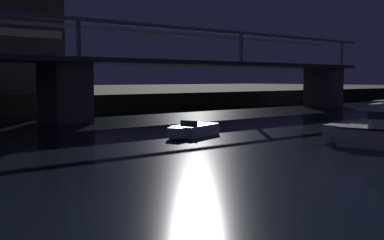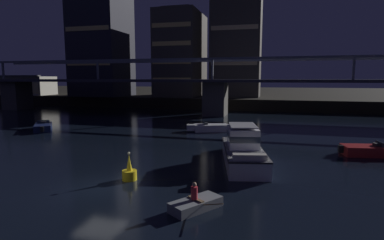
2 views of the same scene
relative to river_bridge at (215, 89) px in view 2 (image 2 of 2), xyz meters
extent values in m
plane|color=black|center=(0.00, -36.08, -4.45)|extent=(400.00, 400.00, 0.00)
cube|color=black|center=(0.00, 48.01, -3.35)|extent=(240.00, 80.00, 2.20)
cube|color=#4C4944|center=(-40.29, 0.01, -1.67)|extent=(3.60, 4.40, 5.55)
cube|color=#4C4944|center=(0.00, 0.01, -1.67)|extent=(3.60, 4.40, 5.55)
cube|color=#33333D|center=(0.00, 0.01, 1.33)|extent=(86.58, 6.40, 0.45)
cube|color=slate|center=(0.00, -2.89, 4.75)|extent=(86.58, 0.36, 0.36)
cube|color=slate|center=(0.00, 2.91, 4.75)|extent=(86.58, 0.36, 0.36)
cube|color=slate|center=(-40.29, -2.89, 3.15)|extent=(0.30, 0.30, 3.20)
cube|color=slate|center=(-20.15, -2.89, 3.15)|extent=(0.30, 0.30, 3.20)
cube|color=slate|center=(0.00, -2.89, 3.15)|extent=(0.30, 0.30, 3.20)
cube|color=slate|center=(20.15, -2.89, 3.15)|extent=(0.30, 0.30, 3.20)
cube|color=#282833|center=(-28.33, 12.55, 15.47)|extent=(10.94, 11.24, 35.44)
cube|color=#F2D172|center=(-28.33, 6.88, 4.84)|extent=(10.07, 0.10, 0.90)
cube|color=#F2D172|center=(-28.33, 6.88, 11.93)|extent=(10.07, 0.10, 0.90)
cube|color=#423D38|center=(-11.05, 16.96, 6.91)|extent=(8.93, 13.97, 18.31)
cube|color=#F2D172|center=(-11.05, 9.92, 1.41)|extent=(8.21, 0.10, 0.90)
cube|color=#F2D172|center=(-11.05, 9.92, 5.08)|extent=(8.21, 0.10, 0.90)
cube|color=#F2D172|center=(-11.05, 9.92, 8.74)|extent=(8.21, 0.10, 0.90)
cube|color=#F2D172|center=(-11.05, 9.92, 12.40)|extent=(8.21, 0.10, 0.90)
cube|color=#423D38|center=(-11.05, 16.96, 16.36)|extent=(6.25, 9.78, 0.60)
cube|color=#423D38|center=(1.25, 17.20, 15.42)|extent=(10.32, 8.02, 35.35)
cube|color=beige|center=(1.25, 13.14, 4.82)|extent=(9.49, 0.10, 0.90)
cube|color=beige|center=(1.25, 13.14, 11.89)|extent=(9.49, 0.10, 0.90)
cube|color=#B2AD9E|center=(-48.49, 12.01, -0.05)|extent=(12.00, 6.00, 4.40)
cube|color=#EAD88C|center=(-48.49, 8.96, -0.49)|extent=(11.20, 0.10, 2.64)
cube|color=#4C4C51|center=(-48.49, 8.41, 2.30)|extent=(12.40, 1.60, 0.30)
cube|color=silver|center=(7.46, -28.90, -3.85)|extent=(4.20, 8.36, 1.20)
cube|color=silver|center=(6.51, -24.45, -3.77)|extent=(1.63, 1.37, 1.04)
cube|color=black|center=(7.46, -28.90, -3.30)|extent=(4.29, 8.46, 0.10)
cube|color=white|center=(7.33, -28.31, -2.55)|extent=(2.72, 3.57, 1.40)
cube|color=#283342|center=(7.33, -28.31, -2.50)|extent=(2.76, 3.61, 0.44)
cube|color=silver|center=(7.33, -28.31, -1.70)|extent=(2.44, 3.21, 0.08)
cube|color=#B7B2A8|center=(8.16, -32.22, -3.07)|extent=(2.16, 1.02, 0.36)
cube|color=#19234C|center=(-17.00, -20.45, -4.05)|extent=(3.79, 4.20, 0.80)
cube|color=#19234C|center=(-18.45, -18.54, -4.00)|extent=(1.33, 1.31, 0.70)
cube|color=#283342|center=(-17.51, -19.78, -3.47)|extent=(1.14, 0.89, 0.36)
cube|color=#262628|center=(-17.36, -19.98, -3.53)|extent=(0.69, 0.66, 0.24)
cube|color=black|center=(-15.70, -22.17, -3.95)|extent=(0.50, 0.50, 0.60)
sphere|color=#33D84C|center=(-18.60, -18.34, -3.57)|extent=(0.12, 0.12, 0.12)
cube|color=silver|center=(2.42, -15.69, -4.05)|extent=(4.28, 2.95, 0.80)
cube|color=silver|center=(0.14, -16.45, -4.00)|extent=(1.17, 1.23, 0.70)
cube|color=#283342|center=(1.61, -15.96, -3.47)|extent=(0.53, 1.31, 0.36)
cube|color=#262628|center=(1.85, -15.88, -3.53)|extent=(0.56, 0.66, 0.24)
cube|color=black|center=(4.46, -15.00, -3.95)|extent=(0.46, 0.46, 0.60)
sphere|color=beige|center=(-0.10, -16.53, -3.57)|extent=(0.12, 0.12, 0.12)
cube|color=maroon|center=(17.01, -23.89, -4.05)|extent=(4.16, 2.43, 0.80)
cube|color=#283342|center=(17.85, -23.75, -3.47)|extent=(0.33, 1.35, 0.36)
cube|color=#262628|center=(17.60, -23.79, -3.53)|extent=(0.49, 0.62, 0.24)
cube|color=black|center=(14.88, -24.26, -3.95)|extent=(0.42, 0.42, 0.60)
cylinder|color=yellow|center=(1.08, -34.40, -4.15)|extent=(0.90, 0.90, 0.60)
cone|color=yellow|center=(1.08, -34.40, -3.35)|extent=(0.36, 0.36, 1.00)
sphere|color=#F2EAB2|center=(1.08, -34.40, -2.77)|extent=(0.16, 0.16, 0.16)
cube|color=gray|center=(6.07, -37.53, -4.21)|extent=(2.41, 2.76, 0.48)
cube|color=#7F6647|center=(6.07, -37.53, -3.94)|extent=(0.92, 0.74, 0.06)
cylinder|color=#B22633|center=(6.02, -37.61, -3.61)|extent=(0.32, 0.32, 0.60)
sphere|color=tan|center=(6.02, -37.61, -3.20)|extent=(0.22, 0.22, 0.22)
cylinder|color=olive|center=(6.93, -38.14, -3.87)|extent=(1.27, 0.92, 0.59)
camera|label=1|loc=(-19.91, -41.88, -0.40)|focal=45.52mm
camera|label=2|loc=(9.51, -51.23, 1.76)|focal=29.08mm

